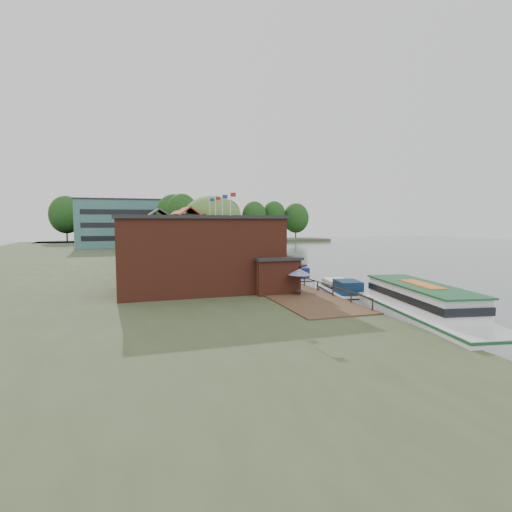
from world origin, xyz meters
TOP-DOWN VIEW (x-y plane):
  - ground at (0.00, 0.00)m, footprint 260.00×260.00m
  - land_bank at (-30.00, 35.00)m, footprint 50.00×140.00m
  - quay_deck at (-8.00, 10.00)m, footprint 6.00×50.00m
  - quay_rail at (-5.30, 10.50)m, footprint 0.20×49.00m
  - pub at (-14.00, -1.00)m, footprint 20.00×11.00m
  - hotel_block at (-22.00, 70.00)m, footprint 25.40×12.40m
  - cottage_a at (-15.00, 14.00)m, footprint 8.60×7.60m
  - cottage_b at (-18.00, 24.00)m, footprint 9.60×8.60m
  - cottage_c at (-14.00, 33.00)m, footprint 7.60×7.60m
  - willow at (-10.50, 19.00)m, footprint 8.60×8.60m
  - umbrella_0 at (-7.92, -6.61)m, footprint 2.12×2.12m
  - umbrella_1 at (-7.40, -3.05)m, footprint 2.00×2.00m
  - umbrella_2 at (-7.97, -1.64)m, footprint 2.31×2.31m
  - umbrella_3 at (-7.25, 2.73)m, footprint 1.99×1.99m
  - umbrella_4 at (-7.36, 4.50)m, footprint 2.09×2.09m
  - umbrella_5 at (-7.49, 8.43)m, footprint 2.44×2.44m
  - cruiser_0 at (-2.84, -5.18)m, footprint 4.57×9.64m
  - cruiser_1 at (-3.55, 5.69)m, footprint 3.21×9.58m
  - cruiser_2 at (-2.49, 15.23)m, footprint 4.06×10.03m
  - cruiser_3 at (-3.74, 25.02)m, footprint 5.00×10.19m
  - cruiser_4 at (-3.78, 32.77)m, footprint 3.48×9.30m
  - tour_boat at (-2.49, -16.40)m, footprint 6.58×15.37m
  - swan at (-2.07, -12.67)m, footprint 0.44×0.44m
  - bank_tree_0 at (-12.01, 41.12)m, footprint 6.16×6.16m
  - bank_tree_1 at (-10.63, 51.48)m, footprint 6.44×6.44m
  - bank_tree_2 at (-12.04, 56.31)m, footprint 7.98×7.98m
  - bank_tree_3 at (-10.30, 78.41)m, footprint 8.27×8.27m
  - bank_tree_4 at (-17.05, 84.79)m, footprint 6.74×6.74m
  - bank_tree_5 at (-17.61, 94.90)m, footprint 6.02×6.02m

SIDE VIEW (x-z plane):
  - ground at x=0.00m, z-range 0.00..0.00m
  - swan at x=-2.07m, z-range 0.00..0.44m
  - land_bank at x=-30.00m, z-range 0.00..1.00m
  - quay_deck at x=-8.00m, z-range 1.00..1.10m
  - cruiser_4 at x=-3.78m, z-range 0.00..2.19m
  - cruiser_0 at x=-2.84m, z-range 0.00..2.22m
  - cruiser_1 at x=-3.55m, z-range 0.00..2.30m
  - cruiser_3 at x=-3.74m, z-range 0.00..2.36m
  - cruiser_2 at x=-2.49m, z-range 0.00..2.36m
  - quay_rail at x=-5.30m, z-range 1.00..2.00m
  - tour_boat at x=-2.49m, z-range 0.00..3.25m
  - umbrella_0 at x=-7.92m, z-range 1.10..3.48m
  - umbrella_1 at x=-7.40m, z-range 1.10..3.48m
  - umbrella_2 at x=-7.97m, z-range 1.10..3.48m
  - umbrella_3 at x=-7.25m, z-range 1.10..3.48m
  - umbrella_4 at x=-7.36m, z-range 1.10..3.48m
  - umbrella_5 at x=-7.49m, z-range 1.10..3.48m
  - pub at x=-14.00m, z-range 1.00..8.30m
  - cottage_a at x=-15.00m, z-range 1.00..9.50m
  - cottage_b at x=-18.00m, z-range 1.00..9.50m
  - cottage_c at x=-14.00m, z-range 1.00..9.50m
  - willow at x=-10.50m, z-range 1.00..11.43m
  - bank_tree_1 at x=-10.63m, z-range 1.00..12.54m
  - bank_tree_4 at x=-17.05m, z-range 1.00..12.98m
  - bank_tree_0 at x=-12.01m, z-range 1.00..13.13m
  - bank_tree_5 at x=-17.61m, z-range 1.00..13.23m
  - hotel_block at x=-22.00m, z-range 1.00..13.30m
  - bank_tree_2 at x=-12.04m, z-range 1.00..13.96m
  - bank_tree_3 at x=-10.30m, z-range 1.00..14.01m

